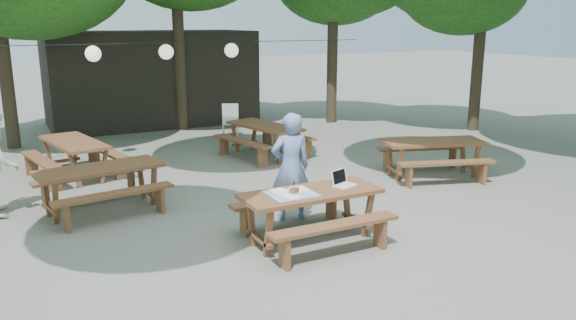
{
  "coord_description": "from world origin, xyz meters",
  "views": [
    {
      "loc": [
        -3.71,
        -6.84,
        3.08
      ],
      "look_at": [
        0.06,
        0.44,
        1.05
      ],
      "focal_mm": 35.0,
      "sensor_mm": 36.0,
      "label": 1
    }
  ],
  "objects_px": {
    "picnic_table_nw": "(101,188)",
    "plastic_chair": "(231,128)",
    "main_picnic_table": "(311,215)",
    "woman": "(291,167)"
  },
  "relations": [
    {
      "from": "main_picnic_table",
      "to": "picnic_table_nw",
      "type": "relative_size",
      "value": 0.94
    },
    {
      "from": "picnic_table_nw",
      "to": "plastic_chair",
      "type": "height_order",
      "value": "plastic_chair"
    },
    {
      "from": "main_picnic_table",
      "to": "woman",
      "type": "bearing_deg",
      "value": 79.69
    },
    {
      "from": "main_picnic_table",
      "to": "woman",
      "type": "distance_m",
      "value": 1.07
    },
    {
      "from": "picnic_table_nw",
      "to": "woman",
      "type": "height_order",
      "value": "woman"
    },
    {
      "from": "main_picnic_table",
      "to": "plastic_chair",
      "type": "xyz_separation_m",
      "value": [
        1.74,
        7.46,
        -0.13
      ]
    },
    {
      "from": "main_picnic_table",
      "to": "woman",
      "type": "relative_size",
      "value": 1.16
    },
    {
      "from": "woman",
      "to": "plastic_chair",
      "type": "xyz_separation_m",
      "value": [
        1.57,
        6.52,
        -0.61
      ]
    },
    {
      "from": "main_picnic_table",
      "to": "plastic_chair",
      "type": "bearing_deg",
      "value": 76.87
    },
    {
      "from": "main_picnic_table",
      "to": "picnic_table_nw",
      "type": "bearing_deg",
      "value": 131.18
    }
  ]
}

